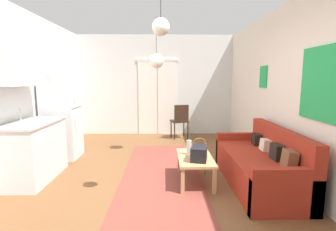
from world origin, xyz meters
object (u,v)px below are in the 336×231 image
refrigerator (62,117)px  pendant_lamp_far (156,61)px  handbag (199,153)px  bamboo_vase (189,147)px  couch (262,166)px  pendant_lamp_near (161,27)px  coffee_table (195,160)px  accent_chair (180,119)px

refrigerator → pendant_lamp_far: size_ratio=1.67×
handbag → pendant_lamp_far: bearing=112.3°
bamboo_vase → pendant_lamp_far: size_ratio=0.45×
couch → pendant_lamp_near: bearing=-158.2°
coffee_table → refrigerator: 2.83m
handbag → refrigerator: bearing=150.3°
accent_chair → pendant_lamp_near: (-0.45, -3.54, 1.65)m
couch → handbag: size_ratio=5.15×
handbag → accent_chair: bearing=91.6°
refrigerator → bamboo_vase: bearing=-25.8°
couch → pendant_lamp_far: (-1.60, 1.53, 1.63)m
couch → coffee_table: couch is taller
handbag → pendant_lamp_far: (-0.65, 1.59, 1.40)m
pendant_lamp_near → refrigerator: bearing=135.1°
accent_chair → couch: bearing=95.8°
handbag → pendant_lamp_near: size_ratio=0.54×
refrigerator → handbag: bearing=-29.7°
bamboo_vase → pendant_lamp_far: pendant_lamp_far is taller
accent_chair → bamboo_vase: bearing=75.7°
pendant_lamp_near → accent_chair: bearing=82.7°
handbag → pendant_lamp_near: 1.81m
handbag → refrigerator: (-2.52, 1.43, 0.31)m
accent_chair → handbag: bearing=78.0°
pendant_lamp_near → handbag: bearing=45.0°
coffee_table → bamboo_vase: bearing=125.4°
refrigerator → accent_chair: (2.43, 1.57, -0.31)m
coffee_table → pendant_lamp_near: 2.00m
coffee_table → pendant_lamp_far: size_ratio=0.93×
pendant_lamp_far → pendant_lamp_near: bearing=-86.9°
bamboo_vase → pendant_lamp_far: 1.99m
bamboo_vase → pendant_lamp_near: 1.87m
couch → accent_chair: bearing=109.4°
couch → refrigerator: size_ratio=1.18×
couch → accent_chair: size_ratio=2.16×
bamboo_vase → accent_chair: 2.72m
couch → bamboo_vase: size_ratio=4.35×
bamboo_vase → pendant_lamp_far: (-0.54, 1.32, 1.40)m
coffee_table → accent_chair: 2.85m
coffee_table → pendant_lamp_far: (-0.62, 1.43, 1.56)m
couch → bamboo_vase: 1.11m
accent_chair → coffee_table: bearing=77.4°
couch → accent_chair: accent_chair is taller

